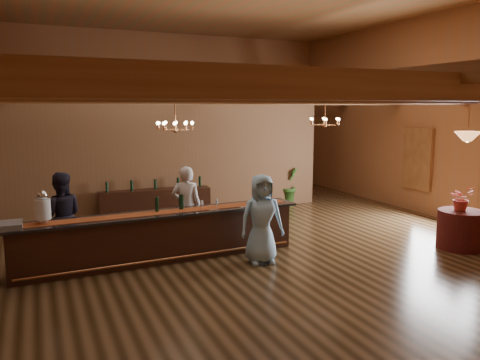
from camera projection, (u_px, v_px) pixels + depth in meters
name	position (u px, v px, depth m)	size (l,w,h in m)	color
floor	(241.00, 245.00, 10.24)	(14.00, 14.00, 0.00)	brown
wall_back	(159.00, 114.00, 16.15)	(12.00, 0.10, 5.50)	#9C6038
wall_right	(451.00, 117.00, 12.21)	(0.10, 14.00, 5.50)	#9C6038
beam_grid	(231.00, 96.00, 10.20)	(11.90, 13.90, 0.39)	#9F6C3C
support_posts	(251.00, 176.00, 9.54)	(9.20, 10.20, 3.20)	#9F6C3C
partition_wall	(173.00, 160.00, 12.97)	(9.00, 0.18, 3.10)	brown
window_right_back	(418.00, 159.00, 13.28)	(0.12, 1.05, 1.75)	white
backroom_boxes	(163.00, 185.00, 15.02)	(4.10, 0.60, 1.10)	black
tasting_bar	(161.00, 236.00, 9.18)	(5.79, 0.90, 0.97)	black
beverage_dispenser	(43.00, 208.00, 8.22)	(0.26, 0.26, 0.60)	silver
glass_rack_tray	(6.00, 226.00, 7.92)	(0.50, 0.50, 0.10)	gray
raffle_drum	(262.00, 195.00, 9.98)	(0.34, 0.24, 0.30)	#985F33
bar_bottle_0	(157.00, 204.00, 9.17)	(0.07, 0.07, 0.30)	black
bar_bottle_1	(181.00, 202.00, 9.38)	(0.07, 0.07, 0.30)	black
bar_bottle_2	(181.00, 202.00, 9.38)	(0.07, 0.07, 0.30)	black
bar_bottle_3	(182.00, 202.00, 9.39)	(0.07, 0.07, 0.30)	black
backbar_shelf	(156.00, 204.00, 12.59)	(2.92, 0.46, 0.82)	black
round_table	(461.00, 230.00, 9.99)	(0.95, 0.95, 0.83)	#4D0D10
chandelier_left	(175.00, 125.00, 10.04)	(0.80, 0.80, 0.75)	#B97547
chandelier_right	(325.00, 121.00, 11.85)	(0.80, 0.80, 0.71)	#B97547
pendant_lamp	(468.00, 136.00, 9.68)	(0.52, 0.52, 0.90)	#B97547
bartender	(186.00, 207.00, 10.07)	(0.64, 0.42, 1.76)	silver
staff_second	(61.00, 216.00, 9.20)	(0.85, 0.66, 1.75)	#211F30
guest	(262.00, 219.00, 9.01)	(0.85, 0.55, 1.74)	#95C8E7
floor_plant	(290.00, 185.00, 14.63)	(0.64, 0.51, 1.16)	#326621
table_flowers	(461.00, 198.00, 9.89)	(0.48, 0.42, 0.54)	#C03B2C
table_vase	(459.00, 203.00, 10.04)	(0.15, 0.15, 0.29)	#B97547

